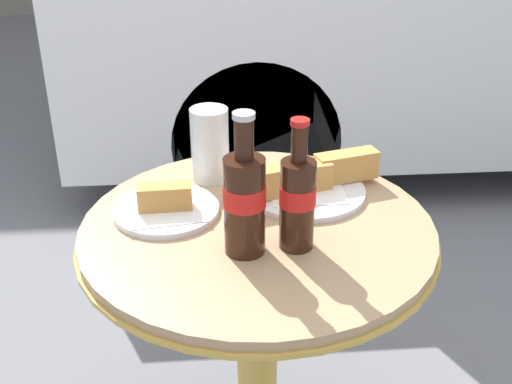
{
  "coord_description": "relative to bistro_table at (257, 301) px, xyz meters",
  "views": [
    {
      "loc": [
        -0.08,
        -1.04,
        1.33
      ],
      "look_at": [
        0.0,
        0.03,
        0.77
      ],
      "focal_mm": 45.0,
      "sensor_mm": 36.0,
      "label": 1
    }
  ],
  "objects": [
    {
      "name": "cola_bottle_left",
      "position": [
        0.06,
        -0.08,
        0.27
      ],
      "size": [
        0.06,
        0.06,
        0.24
      ],
      "color": "#33190F",
      "rests_on": "bistro_table"
    },
    {
      "name": "drinking_glass",
      "position": [
        -0.08,
        0.2,
        0.25
      ],
      "size": [
        0.08,
        0.08,
        0.16
      ],
      "color": "#C68923",
      "rests_on": "bistro_table"
    },
    {
      "name": "lunch_plate_near",
      "position": [
        -0.17,
        0.05,
        0.19
      ],
      "size": [
        0.21,
        0.21,
        0.06
      ],
      "color": "white",
      "rests_on": "bistro_table"
    },
    {
      "name": "lunch_plate_far",
      "position": [
        0.11,
        0.11,
        0.21
      ],
      "size": [
        0.32,
        0.25,
        0.07
      ],
      "color": "white",
      "rests_on": "bistro_table"
    },
    {
      "name": "bistro_table",
      "position": [
        0.0,
        0.0,
        0.0
      ],
      "size": [
        0.68,
        0.68,
        0.72
      ],
      "color": "gold",
      "rests_on": "ground_plane"
    },
    {
      "name": "parked_car",
      "position": [
        1.31,
        2.1,
        0.11
      ],
      "size": [
        4.03,
        1.72,
        1.33
      ],
      "color": "silver",
      "rests_on": "ground_plane"
    },
    {
      "name": "cola_bottle_right",
      "position": [
        -0.03,
        -0.09,
        0.28
      ],
      "size": [
        0.07,
        0.07,
        0.26
      ],
      "color": "#33190F",
      "rests_on": "bistro_table"
    }
  ]
}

